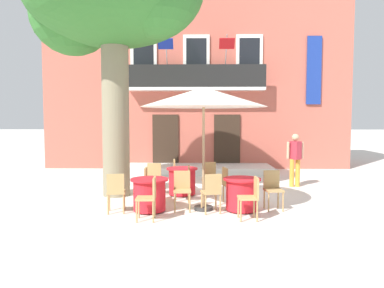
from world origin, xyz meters
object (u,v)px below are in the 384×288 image
(cafe_chair_front_1, at_px, (155,176))
(cafe_chair_near_tree_0, at_px, (212,190))
(cafe_chair_middle_2, at_px, (150,183))
(ground_planter_left, at_px, (113,163))
(cafe_table_front, at_px, (182,181))
(pedestrian_near_entrance, at_px, (295,157))
(cafe_chair_near_tree_1, at_px, (251,195))
(cafe_table_middle, at_px, (150,194))
(cafe_chair_middle_3, at_px, (116,190))
(cafe_chair_middle_1, at_px, (182,188))
(cafe_chair_front_0, at_px, (178,172))
(cafe_chair_front_2, at_px, (185,181))
(cafe_chair_middle_0, at_px, (149,195))
(cafe_chair_near_tree_2, at_px, (273,187))
(cafe_chair_front_3, at_px, (209,176))
(cafe_table_near_tree, at_px, (242,194))
(cafe_chair_near_tree_3, at_px, (229,183))
(cafe_umbrella, at_px, (204,98))

(cafe_chair_front_1, bearing_deg, cafe_chair_near_tree_0, -52.00)
(cafe_chair_middle_2, bearing_deg, cafe_chair_near_tree_0, -31.32)
(ground_planter_left, bearing_deg, cafe_table_front, -56.08)
(cafe_chair_near_tree_0, bearing_deg, cafe_chair_middle_2, 148.68)
(cafe_chair_front_1, bearing_deg, pedestrian_near_entrance, 17.54)
(cafe_chair_near_tree_1, xyz_separation_m, ground_planter_left, (-4.57, 6.91, -0.19))
(cafe_table_middle, distance_m, cafe_chair_middle_3, 0.77)
(cafe_chair_near_tree_0, height_order, cafe_chair_middle_1, same)
(cafe_chair_front_0, relative_size, cafe_chair_front_2, 1.00)
(cafe_table_front, bearing_deg, cafe_chair_middle_1, -87.31)
(cafe_chair_near_tree_1, xyz_separation_m, cafe_table_front, (-1.57, 2.45, -0.14))
(cafe_chair_middle_0, distance_m, cafe_chair_front_2, 1.92)
(cafe_chair_near_tree_0, relative_size, cafe_chair_middle_0, 1.00)
(cafe_chair_near_tree_0, relative_size, cafe_chair_near_tree_2, 1.00)
(cafe_chair_near_tree_2, xyz_separation_m, cafe_chair_middle_2, (-2.96, 0.50, 0.00))
(cafe_chair_near_tree_0, bearing_deg, cafe_chair_front_3, 90.15)
(cafe_table_near_tree, bearing_deg, cafe_chair_near_tree_2, 12.09)
(cafe_chair_near_tree_0, relative_size, cafe_chair_front_1, 1.00)
(cafe_chair_near_tree_0, height_order, cafe_chair_front_2, same)
(cafe_chair_middle_0, bearing_deg, cafe_table_middle, 97.63)
(cafe_chair_near_tree_1, xyz_separation_m, cafe_chair_near_tree_3, (-0.35, 1.46, 0.00))
(cafe_chair_front_2, bearing_deg, cafe_chair_near_tree_1, -49.32)
(cafe_table_near_tree, relative_size, cafe_chair_middle_3, 0.95)
(cafe_chair_middle_0, bearing_deg, cafe_chair_near_tree_1, 2.38)
(cafe_chair_near_tree_3, distance_m, cafe_table_front, 1.58)
(cafe_chair_front_3, xyz_separation_m, ground_planter_left, (-3.75, 4.41, -0.19))
(cafe_chair_near_tree_2, bearing_deg, cafe_chair_front_2, 159.10)
(cafe_chair_near_tree_1, height_order, cafe_chair_front_0, same)
(cafe_table_front, height_order, cafe_chair_front_2, cafe_chair_front_2)
(ground_planter_left, bearing_deg, cafe_chair_middle_3, -76.03)
(cafe_chair_front_2, bearing_deg, cafe_chair_front_3, 50.68)
(cafe_chair_near_tree_1, distance_m, cafe_chair_near_tree_3, 1.50)
(cafe_chair_front_0, bearing_deg, cafe_chair_middle_1, -84.30)
(cafe_chair_middle_3, relative_size, cafe_table_front, 1.05)
(cafe_chair_middle_2, bearing_deg, cafe_table_middle, -83.08)
(cafe_chair_near_tree_0, xyz_separation_m, cafe_chair_middle_2, (-1.51, 0.92, 0.00))
(cafe_chair_front_0, xyz_separation_m, cafe_umbrella, (0.74, -2.37, 2.08))
(cafe_chair_middle_3, relative_size, cafe_umbrella, 0.31)
(ground_planter_left, bearing_deg, cafe_chair_near_tree_2, -49.10)
(cafe_chair_front_0, bearing_deg, cafe_umbrella, -72.70)
(cafe_chair_front_3, distance_m, cafe_umbrella, 2.68)
(cafe_chair_near_tree_1, relative_size, cafe_table_middle, 1.05)
(cafe_chair_front_2, xyz_separation_m, cafe_chair_front_3, (0.65, 0.79, 0.00))
(cafe_chair_middle_2, bearing_deg, cafe_chair_front_3, 35.79)
(cafe_chair_near_tree_2, relative_size, cafe_chair_front_0, 1.00)
(cafe_chair_middle_2, distance_m, cafe_chair_front_2, 0.91)
(cafe_table_middle, bearing_deg, cafe_chair_front_2, 53.60)
(cafe_chair_near_tree_0, relative_size, cafe_umbrella, 0.31)
(ground_planter_left, bearing_deg, cafe_chair_near_tree_0, -59.69)
(cafe_chair_middle_2, height_order, cafe_chair_front_3, same)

